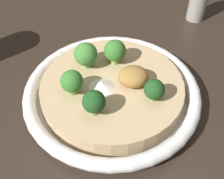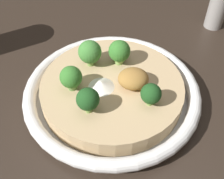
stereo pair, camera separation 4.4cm
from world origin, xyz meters
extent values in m
plane|color=#2D231C|center=(0.00, 0.00, 0.00)|extent=(6.00, 6.00, 0.00)
cylinder|color=white|center=(0.00, 0.00, 0.00)|extent=(0.26, 0.26, 0.01)
torus|color=white|center=(0.00, 0.00, 0.02)|extent=(0.28, 0.28, 0.02)
cylinder|color=tan|center=(0.00, 0.00, 0.02)|extent=(0.22, 0.22, 0.03)
cone|color=white|center=(0.02, 0.01, 0.04)|extent=(0.04, 0.04, 0.01)
ellipsoid|color=#A37538|center=(-0.03, 0.01, 0.05)|extent=(0.05, 0.04, 0.03)
cylinder|color=#759E4C|center=(-0.05, 0.04, 0.05)|extent=(0.01, 0.01, 0.01)
sphere|color=#1E4C1E|center=(-0.05, 0.04, 0.06)|extent=(0.03, 0.03, 0.03)
cylinder|color=#84A856|center=(-0.01, -0.05, 0.05)|extent=(0.02, 0.02, 0.02)
sphere|color=#387A2D|center=(-0.01, -0.05, 0.06)|extent=(0.04, 0.04, 0.04)
cylinder|color=#759E4C|center=(0.03, -0.04, 0.05)|extent=(0.01, 0.01, 0.02)
sphere|color=#428438|center=(0.03, -0.04, 0.06)|extent=(0.04, 0.04, 0.04)
cylinder|color=#759E4C|center=(0.03, 0.05, 0.05)|extent=(0.01, 0.01, 0.02)
sphere|color=#1E4C1E|center=(0.03, 0.05, 0.06)|extent=(0.03, 0.03, 0.03)
cylinder|color=#668E47|center=(0.06, 0.01, 0.05)|extent=(0.02, 0.02, 0.02)
sphere|color=#387A2D|center=(0.06, 0.01, 0.06)|extent=(0.03, 0.03, 0.03)
cylinder|color=#9E9993|center=(-0.22, -0.20, 0.04)|extent=(0.04, 0.04, 0.08)
camera|label=1|loc=(0.06, 0.30, 0.34)|focal=45.00mm
camera|label=2|loc=(0.01, 0.30, 0.34)|focal=45.00mm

